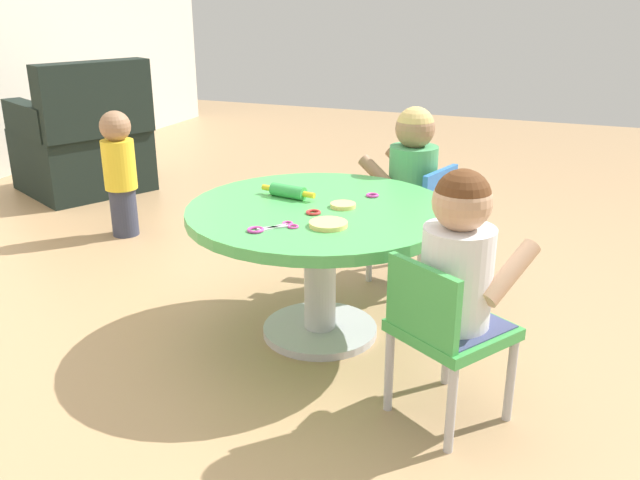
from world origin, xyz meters
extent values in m
plane|color=tan|center=(0.00, 0.00, 0.00)|extent=(10.00, 10.00, 0.00)
cylinder|color=silver|center=(0.00, 0.00, 0.01)|extent=(0.44, 0.44, 0.03)
cylinder|color=silver|center=(0.00, 0.00, 0.24)|extent=(0.12, 0.12, 0.47)
cylinder|color=#4CB259|center=(0.00, 0.00, 0.49)|extent=(0.97, 0.97, 0.04)
cylinder|color=#B7B7BC|center=(-0.31, -0.74, 0.14)|extent=(0.03, 0.03, 0.28)
cylinder|color=#B7B7BC|center=(-0.17, -0.52, 0.14)|extent=(0.03, 0.03, 0.28)
cylinder|color=#B7B7BC|center=(-0.53, -0.61, 0.14)|extent=(0.03, 0.03, 0.28)
cylinder|color=#B7B7BC|center=(-0.39, -0.39, 0.14)|extent=(0.03, 0.03, 0.28)
cube|color=green|center=(-0.35, -0.56, 0.30)|extent=(0.41, 0.41, 0.04)
cube|color=green|center=(-0.47, -0.49, 0.43)|extent=(0.16, 0.24, 0.22)
cube|color=#3F4772|center=(-0.35, -0.56, 0.30)|extent=(0.38, 0.37, 0.04)
cylinder|color=white|center=(-0.35, -0.56, 0.47)|extent=(0.21, 0.21, 0.30)
sphere|color=tan|center=(-0.35, -0.56, 0.70)|extent=(0.17, 0.17, 0.17)
sphere|color=#593319|center=(-0.35, -0.56, 0.71)|extent=(0.16, 0.16, 0.16)
cylinder|color=tan|center=(-0.33, -0.71, 0.49)|extent=(0.21, 0.16, 0.17)
cylinder|color=tan|center=(-0.21, -0.52, 0.49)|extent=(0.21, 0.16, 0.17)
cylinder|color=#B7B7BC|center=(0.80, -0.10, 0.14)|extent=(0.03, 0.03, 0.28)
cylinder|color=#B7B7BC|center=(0.55, -0.02, 0.14)|extent=(0.03, 0.03, 0.28)
cylinder|color=#B7B7BC|center=(0.73, -0.35, 0.14)|extent=(0.03, 0.03, 0.28)
cylinder|color=#B7B7BC|center=(0.48, -0.27, 0.14)|extent=(0.03, 0.03, 0.28)
cube|color=blue|center=(0.64, -0.19, 0.30)|extent=(0.37, 0.37, 0.04)
cube|color=blue|center=(0.60, -0.31, 0.43)|extent=(0.27, 0.10, 0.22)
cube|color=#3F4772|center=(0.64, -0.19, 0.30)|extent=(0.33, 0.34, 0.04)
cylinder|color=#4CA566|center=(0.64, -0.19, 0.47)|extent=(0.21, 0.21, 0.30)
sphere|color=#997051|center=(0.64, -0.19, 0.70)|extent=(0.17, 0.17, 0.17)
sphere|color=tan|center=(0.64, -0.19, 0.71)|extent=(0.16, 0.16, 0.16)
cylinder|color=#997051|center=(0.77, -0.12, 0.49)|extent=(0.11, 0.22, 0.17)
cylinder|color=#997051|center=(0.56, -0.06, 0.49)|extent=(0.11, 0.22, 0.17)
cube|color=black|center=(1.32, 2.20, 0.20)|extent=(0.94, 0.94, 0.40)
cube|color=black|center=(1.19, 1.94, 0.62)|extent=(0.70, 0.45, 0.45)
cube|color=black|center=(1.59, 2.07, 0.50)|extent=(0.37, 0.59, 0.20)
cube|color=black|center=(1.05, 2.33, 0.50)|extent=(0.37, 0.59, 0.20)
cylinder|color=#33384C|center=(0.67, 1.40, 0.13)|extent=(0.14, 0.14, 0.26)
cylinder|color=yellow|center=(0.67, 1.40, 0.39)|extent=(0.17, 0.17, 0.26)
sphere|color=#997051|center=(0.67, 1.40, 0.59)|extent=(0.16, 0.16, 0.16)
cylinder|color=green|center=(0.06, 0.15, 0.54)|extent=(0.07, 0.15, 0.05)
cylinder|color=yellow|center=(0.08, 0.24, 0.54)|extent=(0.03, 0.05, 0.02)
cylinder|color=yellow|center=(0.05, 0.06, 0.54)|extent=(0.03, 0.05, 0.02)
cube|color=silver|center=(-0.28, 0.06, 0.52)|extent=(0.10, 0.07, 0.01)
cube|color=silver|center=(-0.28, 0.06, 0.52)|extent=(0.08, 0.10, 0.01)
torus|color=#D83F99|center=(-0.22, 0.03, 0.52)|extent=(0.05, 0.05, 0.01)
torus|color=#D83F99|center=(-0.24, 0.00, 0.52)|extent=(0.05, 0.05, 0.01)
cylinder|color=#F2CC72|center=(-0.19, -0.10, 0.52)|extent=(0.13, 0.13, 0.02)
cylinder|color=#F2CC72|center=(0.02, -0.08, 0.52)|extent=(0.09, 0.09, 0.01)
torus|color=#D83FA5|center=(0.19, -0.14, 0.52)|extent=(0.05, 0.05, 0.01)
torus|color=red|center=(-0.08, -0.01, 0.52)|extent=(0.05, 0.05, 0.01)
torus|color=#D83FA5|center=(-0.32, 0.10, 0.52)|extent=(0.06, 0.06, 0.01)
camera|label=1|loc=(-2.18, -0.85, 1.25)|focal=38.04mm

